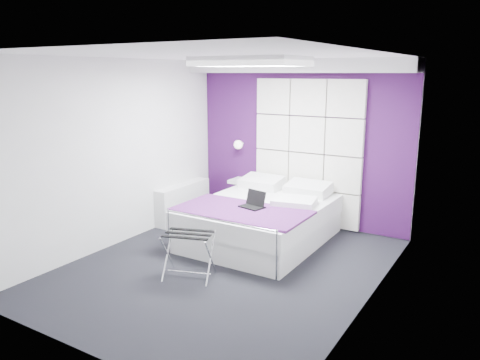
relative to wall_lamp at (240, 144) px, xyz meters
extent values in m
plane|color=black|center=(1.05, -2.06, -1.22)|extent=(4.40, 4.40, 0.00)
plane|color=white|center=(1.05, -2.06, 1.38)|extent=(4.40, 4.40, 0.00)
plane|color=silver|center=(1.05, 0.14, 0.08)|extent=(3.60, 0.00, 3.60)
plane|color=silver|center=(-0.75, -2.06, 0.08)|extent=(0.00, 4.40, 4.40)
plane|color=silver|center=(2.85, -2.06, 0.08)|extent=(0.00, 4.40, 4.40)
cube|color=#390F44|center=(1.05, 0.13, 0.08)|extent=(3.58, 0.02, 2.58)
cube|color=white|center=(1.05, -0.11, 1.28)|extent=(3.58, 0.50, 0.20)
sphere|color=white|center=(0.00, 0.00, 0.00)|extent=(0.15, 0.15, 0.15)
cube|color=white|center=(-0.64, -0.76, -0.92)|extent=(0.22, 1.20, 0.60)
cube|color=white|center=(0.97, -1.01, -1.06)|extent=(1.69, 2.11, 0.32)
cube|color=white|center=(0.97, -1.01, -0.77)|extent=(1.73, 2.15, 0.26)
cube|color=#4B1654|center=(0.97, -1.54, -0.63)|extent=(1.79, 0.95, 0.03)
cube|color=white|center=(0.14, -0.04, -0.62)|extent=(0.49, 0.38, 0.05)
cube|color=black|center=(0.84, -2.54, -0.67)|extent=(0.56, 0.41, 0.01)
cube|color=black|center=(1.04, -1.38, -0.60)|extent=(0.32, 0.22, 0.02)
cube|color=black|center=(1.04, -1.27, -0.48)|extent=(0.32, 0.01, 0.21)
camera|label=1|loc=(4.08, -6.69, 1.19)|focal=35.00mm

